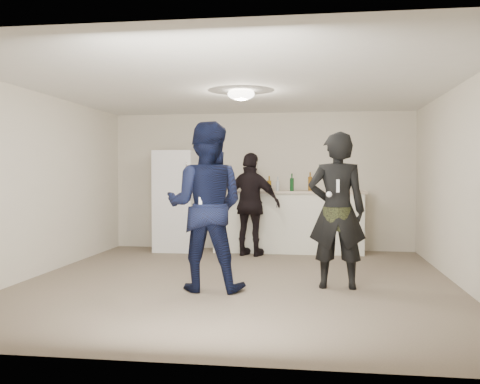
# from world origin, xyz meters

# --- Properties ---
(floor) EXTENTS (6.00, 6.00, 0.00)m
(floor) POSITION_xyz_m (0.00, 0.00, 0.00)
(floor) COLOR #6B5B4C
(floor) RESTS_ON ground
(ceiling) EXTENTS (6.00, 6.00, 0.00)m
(ceiling) POSITION_xyz_m (0.00, 0.00, 2.50)
(ceiling) COLOR silver
(ceiling) RESTS_ON wall_back
(wall_back) EXTENTS (6.00, 0.00, 6.00)m
(wall_back) POSITION_xyz_m (0.00, 3.00, 1.25)
(wall_back) COLOR beige
(wall_back) RESTS_ON floor
(wall_front) EXTENTS (6.00, 0.00, 6.00)m
(wall_front) POSITION_xyz_m (0.00, -3.00, 1.25)
(wall_front) COLOR beige
(wall_front) RESTS_ON floor
(wall_left) EXTENTS (0.00, 6.00, 6.00)m
(wall_left) POSITION_xyz_m (-2.75, 0.00, 1.25)
(wall_left) COLOR beige
(wall_left) RESTS_ON floor
(wall_right) EXTENTS (0.00, 6.00, 6.00)m
(wall_right) POSITION_xyz_m (2.75, 0.00, 1.25)
(wall_right) COLOR beige
(wall_right) RESTS_ON floor
(counter) EXTENTS (2.60, 0.56, 1.05)m
(counter) POSITION_xyz_m (0.51, 2.67, 0.53)
(counter) COLOR white
(counter) RESTS_ON floor
(counter_top) EXTENTS (2.68, 0.64, 0.04)m
(counter_top) POSITION_xyz_m (0.51, 2.67, 1.07)
(counter_top) COLOR beige
(counter_top) RESTS_ON counter
(fridge) EXTENTS (0.70, 0.70, 1.80)m
(fridge) POSITION_xyz_m (-1.50, 2.60, 0.90)
(fridge) COLOR white
(fridge) RESTS_ON floor
(fridge_handle) EXTENTS (0.02, 0.02, 0.60)m
(fridge_handle) POSITION_xyz_m (-1.22, 2.23, 1.30)
(fridge_handle) COLOR #BABABF
(fridge_handle) RESTS_ON fridge
(ceiling_dome) EXTENTS (0.36, 0.36, 0.16)m
(ceiling_dome) POSITION_xyz_m (0.00, 0.30, 2.45)
(ceiling_dome) COLOR white
(ceiling_dome) RESTS_ON ceiling
(shaker) EXTENTS (0.08, 0.08, 0.17)m
(shaker) POSITION_xyz_m (0.15, 2.67, 1.18)
(shaker) COLOR silver
(shaker) RESTS_ON counter_top
(man) EXTENTS (0.99, 0.77, 2.01)m
(man) POSITION_xyz_m (-0.31, -0.54, 1.00)
(man) COLOR #0E163B
(man) RESTS_ON floor
(woman) EXTENTS (0.70, 0.46, 1.89)m
(woman) POSITION_xyz_m (1.25, -0.22, 0.95)
(woman) COLOR black
(woman) RESTS_ON floor
(camo_shorts) EXTENTS (0.34, 0.34, 0.28)m
(camo_shorts) POSITION_xyz_m (1.25, -0.22, 0.85)
(camo_shorts) COLOR #333C1B
(camo_shorts) RESTS_ON woman
(spectator) EXTENTS (1.10, 0.69, 1.75)m
(spectator) POSITION_xyz_m (-0.09, 2.17, 0.87)
(spectator) COLOR black
(spectator) RESTS_ON floor
(remote_man) EXTENTS (0.04, 0.04, 0.15)m
(remote_man) POSITION_xyz_m (-0.31, -0.82, 1.05)
(remote_man) COLOR white
(remote_man) RESTS_ON man
(nunchuk_man) EXTENTS (0.07, 0.07, 0.07)m
(nunchuk_man) POSITION_xyz_m (-0.19, -0.79, 0.98)
(nunchuk_man) COLOR white
(nunchuk_man) RESTS_ON man
(remote_woman) EXTENTS (0.04, 0.04, 0.15)m
(remote_woman) POSITION_xyz_m (1.25, -0.47, 1.25)
(remote_woman) COLOR white
(remote_woman) RESTS_ON woman
(nunchuk_woman) EXTENTS (0.07, 0.07, 0.07)m
(nunchuk_woman) POSITION_xyz_m (1.15, -0.44, 1.15)
(nunchuk_woman) COLOR white
(nunchuk_woman) RESTS_ON woman
(bottle_cluster) EXTENTS (1.21, 0.38, 0.26)m
(bottle_cluster) POSITION_xyz_m (0.68, 2.61, 1.20)
(bottle_cluster) COLOR #164F1C
(bottle_cluster) RESTS_ON counter_top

